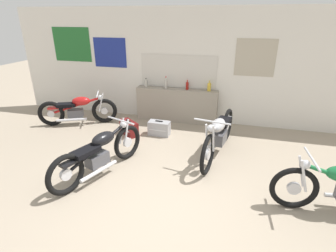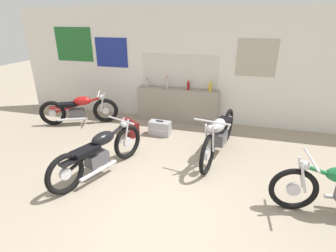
{
  "view_description": "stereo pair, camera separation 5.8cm",
  "coord_description": "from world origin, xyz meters",
  "px_view_note": "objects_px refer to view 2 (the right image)",
  "views": [
    {
      "loc": [
        0.92,
        -2.92,
        2.57
      ],
      "look_at": [
        -0.2,
        1.38,
        0.7
      ],
      "focal_mm": 28.0,
      "sensor_mm": 36.0,
      "label": 1
    },
    {
      "loc": [
        0.98,
        -2.9,
        2.57
      ],
      "look_at": [
        -0.2,
        1.38,
        0.7
      ],
      "focal_mm": 28.0,
      "sensor_mm": 36.0,
      "label": 2
    }
  ],
  "objects_px": {
    "hard_case_silver": "(160,128)",
    "bottle_left_center": "(167,83)",
    "motorcycle_red": "(79,109)",
    "hard_case_darkred": "(130,128)",
    "bottle_leftmost": "(147,83)",
    "motorcycle_silver": "(219,134)",
    "bottle_right_center": "(210,87)",
    "motorcycle_black": "(100,152)",
    "bottle_center": "(188,85)"
  },
  "relations": [
    {
      "from": "hard_case_silver",
      "to": "bottle_left_center",
      "type": "bearing_deg",
      "value": 95.53
    },
    {
      "from": "hard_case_darkred",
      "to": "bottle_left_center",
      "type": "bearing_deg",
      "value": 61.55
    },
    {
      "from": "bottle_leftmost",
      "to": "motorcycle_red",
      "type": "bearing_deg",
      "value": -150.64
    },
    {
      "from": "motorcycle_red",
      "to": "bottle_leftmost",
      "type": "bearing_deg",
      "value": 29.36
    },
    {
      "from": "motorcycle_silver",
      "to": "hard_case_silver",
      "type": "xyz_separation_m",
      "value": [
        -1.4,
        0.61,
        -0.28
      ]
    },
    {
      "from": "motorcycle_black",
      "to": "bottle_left_center",
      "type": "bearing_deg",
      "value": 81.25
    },
    {
      "from": "motorcycle_black",
      "to": "motorcycle_silver",
      "type": "bearing_deg",
      "value": 32.39
    },
    {
      "from": "motorcycle_silver",
      "to": "hard_case_darkred",
      "type": "bearing_deg",
      "value": 167.66
    },
    {
      "from": "bottle_right_center",
      "to": "motorcycle_silver",
      "type": "height_order",
      "value": "bottle_right_center"
    },
    {
      "from": "bottle_right_center",
      "to": "motorcycle_black",
      "type": "xyz_separation_m",
      "value": [
        -1.51,
        -2.82,
        -0.57
      ]
    },
    {
      "from": "bottle_right_center",
      "to": "hard_case_darkred",
      "type": "height_order",
      "value": "bottle_right_center"
    },
    {
      "from": "motorcycle_red",
      "to": "motorcycle_black",
      "type": "distance_m",
      "value": 2.56
    },
    {
      "from": "bottle_left_center",
      "to": "hard_case_silver",
      "type": "height_order",
      "value": "bottle_left_center"
    },
    {
      "from": "bottle_left_center",
      "to": "hard_case_darkred",
      "type": "bearing_deg",
      "value": -118.45
    },
    {
      "from": "bottle_center",
      "to": "bottle_right_center",
      "type": "bearing_deg",
      "value": -0.2
    },
    {
      "from": "bottle_left_center",
      "to": "motorcycle_silver",
      "type": "xyz_separation_m",
      "value": [
        1.49,
        -1.56,
        -0.55
      ]
    },
    {
      "from": "bottle_right_center",
      "to": "motorcycle_black",
      "type": "height_order",
      "value": "bottle_right_center"
    },
    {
      "from": "bottle_right_center",
      "to": "hard_case_silver",
      "type": "xyz_separation_m",
      "value": [
        -1.0,
        -0.99,
        -0.81
      ]
    },
    {
      "from": "bottle_leftmost",
      "to": "motorcycle_silver",
      "type": "distance_m",
      "value": 2.64
    },
    {
      "from": "motorcycle_silver",
      "to": "motorcycle_black",
      "type": "distance_m",
      "value": 2.27
    },
    {
      "from": "bottle_leftmost",
      "to": "motorcycle_red",
      "type": "distance_m",
      "value": 1.86
    },
    {
      "from": "bottle_center",
      "to": "motorcycle_red",
      "type": "distance_m",
      "value": 2.83
    },
    {
      "from": "motorcycle_red",
      "to": "motorcycle_silver",
      "type": "distance_m",
      "value": 3.65
    },
    {
      "from": "hard_case_darkred",
      "to": "motorcycle_silver",
      "type": "bearing_deg",
      "value": -12.34
    },
    {
      "from": "bottle_left_center",
      "to": "bottle_center",
      "type": "bearing_deg",
      "value": 4.84
    },
    {
      "from": "motorcycle_red",
      "to": "motorcycle_silver",
      "type": "xyz_separation_m",
      "value": [
        3.57,
        -0.73,
        0.06
      ]
    },
    {
      "from": "bottle_right_center",
      "to": "motorcycle_black",
      "type": "relative_size",
      "value": 0.13
    },
    {
      "from": "bottle_left_center",
      "to": "bottle_right_center",
      "type": "height_order",
      "value": "bottle_left_center"
    },
    {
      "from": "bottle_center",
      "to": "hard_case_darkred",
      "type": "bearing_deg",
      "value": -134.76
    },
    {
      "from": "bottle_left_center",
      "to": "hard_case_darkred",
      "type": "distance_m",
      "value": 1.51
    },
    {
      "from": "bottle_center",
      "to": "hard_case_silver",
      "type": "xyz_separation_m",
      "value": [
        -0.45,
        -0.99,
        -0.81
      ]
    },
    {
      "from": "motorcycle_black",
      "to": "bottle_center",
      "type": "bearing_deg",
      "value": 71.04
    },
    {
      "from": "bottle_left_center",
      "to": "motorcycle_silver",
      "type": "height_order",
      "value": "bottle_left_center"
    },
    {
      "from": "motorcycle_red",
      "to": "hard_case_darkred",
      "type": "xyz_separation_m",
      "value": [
        1.49,
        -0.28,
        -0.22
      ]
    },
    {
      "from": "hard_case_darkred",
      "to": "hard_case_silver",
      "type": "xyz_separation_m",
      "value": [
        0.69,
        0.16,
        0.0
      ]
    },
    {
      "from": "bottle_leftmost",
      "to": "hard_case_silver",
      "type": "xyz_separation_m",
      "value": [
        0.64,
        -0.99,
        -0.8
      ]
    },
    {
      "from": "motorcycle_red",
      "to": "hard_case_darkred",
      "type": "height_order",
      "value": "motorcycle_red"
    },
    {
      "from": "bottle_left_center",
      "to": "bottle_center",
      "type": "xyz_separation_m",
      "value": [
        0.54,
        0.05,
        -0.03
      ]
    },
    {
      "from": "bottle_leftmost",
      "to": "bottle_left_center",
      "type": "height_order",
      "value": "bottle_left_center"
    },
    {
      "from": "bottle_center",
      "to": "motorcycle_red",
      "type": "bearing_deg",
      "value": -161.66
    },
    {
      "from": "motorcycle_black",
      "to": "bottle_leftmost",
      "type": "bearing_deg",
      "value": 92.42
    },
    {
      "from": "bottle_leftmost",
      "to": "motorcycle_silver",
      "type": "relative_size",
      "value": 0.11
    },
    {
      "from": "motorcycle_black",
      "to": "hard_case_silver",
      "type": "distance_m",
      "value": 1.92
    },
    {
      "from": "motorcycle_red",
      "to": "bottle_center",
      "type": "bearing_deg",
      "value": 18.34
    },
    {
      "from": "bottle_leftmost",
      "to": "bottle_left_center",
      "type": "xyz_separation_m",
      "value": [
        0.55,
        -0.04,
        0.04
      ]
    },
    {
      "from": "bottle_leftmost",
      "to": "hard_case_silver",
      "type": "height_order",
      "value": "bottle_leftmost"
    },
    {
      "from": "bottle_right_center",
      "to": "hard_case_darkred",
      "type": "distance_m",
      "value": 2.19
    },
    {
      "from": "bottle_center",
      "to": "motorcycle_silver",
      "type": "xyz_separation_m",
      "value": [
        0.95,
        -1.6,
        -0.52
      ]
    },
    {
      "from": "bottle_center",
      "to": "motorcycle_silver",
      "type": "distance_m",
      "value": 1.93
    },
    {
      "from": "bottle_center",
      "to": "bottle_left_center",
      "type": "bearing_deg",
      "value": -175.16
    }
  ]
}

